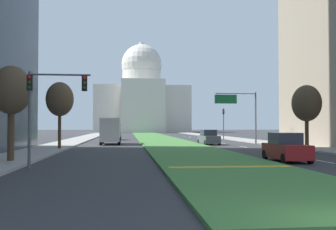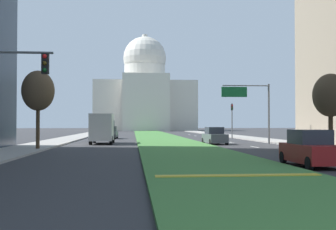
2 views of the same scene
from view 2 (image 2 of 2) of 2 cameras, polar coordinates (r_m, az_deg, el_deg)
name	(u,v)px [view 2 (image 2 of 2)]	position (r m, az deg, el deg)	size (l,w,h in m)	color
ground_plane	(156,136)	(70.22, -1.70, -3.02)	(293.56, 293.56, 0.00)	#333335
grass_median	(158,137)	(63.57, -1.35, -3.14)	(7.12, 120.09, 0.14)	#427A38
median_curb_nose	(238,175)	(15.91, 9.89, -8.38)	(6.41, 0.50, 0.04)	gold
lane_dashes_right	(226,142)	(49.69, 8.20, -3.73)	(0.16, 63.66, 0.01)	silver
sidewalk_left	(68,139)	(57.47, -13.98, -3.30)	(4.00, 120.09, 0.15)	#9E9991
sidewalk_right	(252,138)	(59.27, 11.74, -3.25)	(4.00, 120.09, 0.15)	#9E9991
capitol_building	(145,96)	(136.39, -3.29, 2.69)	(32.60, 28.16, 32.55)	beige
traffic_light_far_right	(232,116)	(60.10, 9.01, -0.14)	(0.28, 0.35, 5.20)	#515456
overhead_guide_sign	(251,101)	(44.68, 11.65, 1.96)	(5.34, 0.20, 6.50)	#515456
street_tree_left_mid	(38,91)	(34.43, -17.84, 3.21)	(2.61, 2.61, 6.47)	#4C3823
street_tree_right_mid	(330,96)	(35.51, 21.92, 2.54)	(2.83, 2.83, 6.25)	#4C3823
sedan_lead_stopped	(311,149)	(21.67, 19.47, -4.58)	(1.94, 4.37, 1.85)	maroon
sedan_midblock	(215,136)	(42.90, 6.58, -3.00)	(2.10, 4.24, 1.82)	#4C5156
sedan_distant	(110,133)	(59.35, -8.11, -2.52)	(2.09, 4.32, 1.82)	#4C5156
box_truck_delivery	(102,128)	(44.10, -9.25, -1.86)	(2.40, 6.40, 3.20)	black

